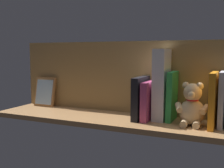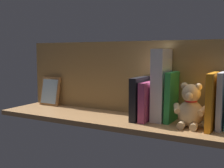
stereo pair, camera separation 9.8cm
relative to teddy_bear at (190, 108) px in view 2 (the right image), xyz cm
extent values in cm
cube|color=#A87A4C|center=(34.50, -0.49, -8.57)|extent=(109.87, 28.34, 2.20)
cube|color=olive|center=(34.50, -12.41, 9.34)|extent=(109.87, 1.50, 33.61)
cube|color=silver|center=(-10.52, -4.20, 3.11)|extent=(1.96, 14.10, 21.16)
cube|color=orange|center=(-7.58, -2.28, 3.03)|extent=(2.17, 17.96, 21.00)
ellipsoid|color=#D1B284|center=(0.01, -0.27, -2.32)|extent=(10.02, 9.02, 10.30)
sphere|color=#D1B284|center=(0.01, -0.27, 5.48)|extent=(7.08, 7.08, 7.08)
sphere|color=#D1B284|center=(-2.65, -0.34, 8.14)|extent=(2.74, 2.74, 2.74)
sphere|color=#D1B284|center=(2.66, -0.20, 8.14)|extent=(2.74, 2.74, 2.74)
sphere|color=beige|center=(-0.07, 2.74, 4.95)|extent=(2.74, 2.74, 2.74)
cylinder|color=#D1B284|center=(-4.92, 0.89, -0.52)|extent=(3.89, 5.56, 3.81)
cylinder|color=#D1B284|center=(4.86, 1.15, -0.52)|extent=(4.10, 5.59, 3.81)
cylinder|color=#D1B284|center=(-2.43, 4.04, -6.10)|extent=(2.84, 3.94, 2.74)
cylinder|color=#D1B284|center=(2.20, 4.17, -6.10)|extent=(2.84, 3.94, 2.74)
torus|color=red|center=(0.01, -0.27, 2.67)|extent=(4.83, 4.83, 0.80)
cube|color=green|center=(8.96, -5.01, 2.78)|extent=(2.63, 12.49, 20.54)
cube|color=white|center=(13.49, -4.87, 7.46)|extent=(5.05, 12.57, 29.85)
cube|color=#B23F72|center=(18.26, -3.02, 0.69)|extent=(2.76, 16.47, 16.32)
cube|color=black|center=(22.02, -2.94, 1.55)|extent=(3.01, 16.63, 18.04)
cube|color=#9E6B3D|center=(77.55, -8.84, 0.13)|extent=(12.03, 4.40, 15.45)
cube|color=#99B7D1|center=(77.55, -8.12, 0.13)|extent=(10.10, 3.06, 12.84)
camera|label=1|loc=(-16.57, 110.81, 20.83)|focal=45.10mm
camera|label=2|loc=(-25.29, 106.37, 20.83)|focal=45.10mm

